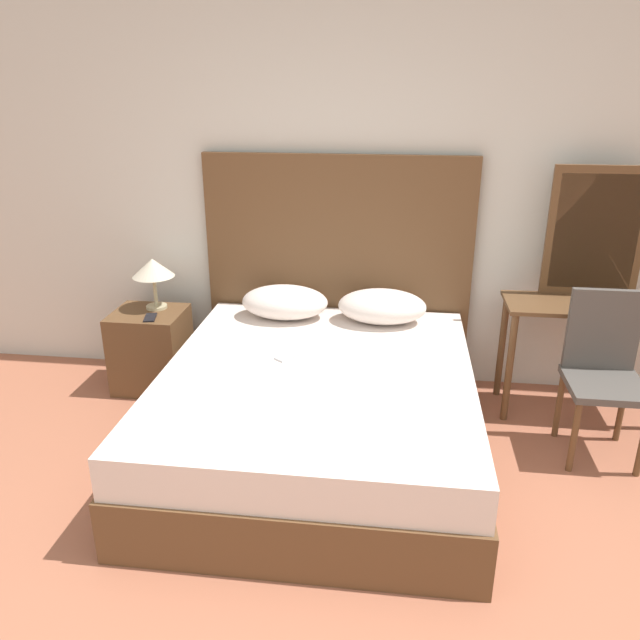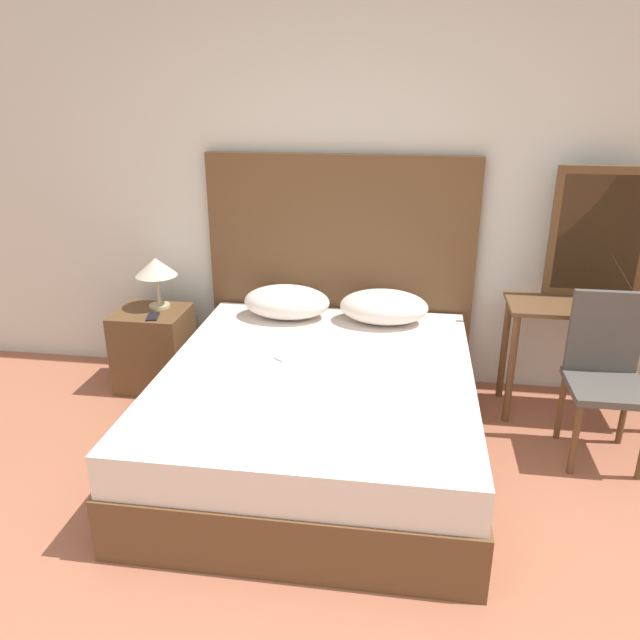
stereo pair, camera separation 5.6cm
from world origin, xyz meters
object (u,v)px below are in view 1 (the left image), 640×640
Objects in this scene: phone_on_bed at (288,356)px; chair at (604,365)px; nightstand at (151,350)px; table_lamp at (153,269)px; vanity_desk at (590,325)px; bed at (318,413)px; phone_on_nightstand at (150,317)px.

chair reaches higher than phone_on_bed.
table_lamp is (0.03, 0.08, 0.55)m from nightstand.
phone_on_bed is at bearing -162.16° from vanity_desk.
bed is 1.55m from table_lamp.
nightstand is (-1.25, 0.70, 0.01)m from bed.
vanity_desk is (2.78, 0.12, 0.04)m from phone_on_nightstand.
phone_on_nightstand is (0.06, -0.11, 0.28)m from nightstand.
vanity_desk is (2.81, -0.07, -0.23)m from table_lamp.
bed is 1.91× the size of vanity_desk.
phone_on_bed is 0.46× the size of table_lamp.
vanity_desk is at bearing 17.84° from phone_on_bed.
table_lamp is 0.33m from phone_on_nightstand.
table_lamp is 0.37× the size of chair.
nightstand is at bearing 150.82° from bed.
bed is at bearing -156.07° from vanity_desk.
chair is (-0.03, -0.43, -0.07)m from vanity_desk.
chair is (2.75, -0.31, -0.03)m from phone_on_nightstand.
vanity_desk is 0.43m from chair.
phone_on_bed is at bearing -24.61° from phone_on_nightstand.
phone_on_bed is 1.23m from nightstand.
phone_on_bed is 0.17× the size of chair.
table_lamp reaches higher than phone_on_nightstand.
nightstand is (-1.06, 0.56, -0.27)m from phone_on_bed.
table_lamp reaches higher than nightstand.
nightstand is at bearing -179.75° from vanity_desk.
vanity_desk reaches higher than phone_on_bed.
nightstand is 1.58× the size of table_lamp.
nightstand is at bearing -112.19° from table_lamp.
table_lamp is at bearing 169.82° from chair.
chair is (1.76, 0.15, -0.02)m from phone_on_bed.
nightstand reaches higher than bed.
chair reaches higher than nightstand.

